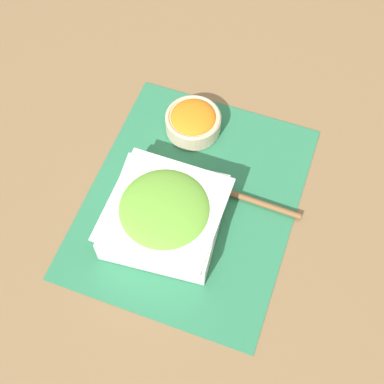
% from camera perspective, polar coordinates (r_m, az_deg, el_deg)
% --- Properties ---
extents(ground_plane, '(3.00, 3.00, 0.00)m').
position_cam_1_polar(ground_plane, '(1.03, -0.00, -0.92)').
color(ground_plane, olive).
extents(placemat, '(0.48, 0.39, 0.00)m').
position_cam_1_polar(placemat, '(1.03, -0.00, -0.86)').
color(placemat, '#2D7A51').
rests_on(placemat, ground_plane).
extents(lettuce_bowl, '(0.21, 0.21, 0.08)m').
position_cam_1_polar(lettuce_bowl, '(0.97, -2.91, -2.39)').
color(lettuce_bowl, white).
rests_on(lettuce_bowl, placemat).
extents(carrot_bowl, '(0.11, 0.11, 0.05)m').
position_cam_1_polar(carrot_bowl, '(1.09, 0.12, 7.62)').
color(carrot_bowl, beige).
rests_on(carrot_bowl, placemat).
extents(wooden_spoon, '(0.05, 0.22, 0.03)m').
position_cam_1_polar(wooden_spoon, '(1.03, 2.86, 0.47)').
color(wooden_spoon, brown).
rests_on(wooden_spoon, placemat).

